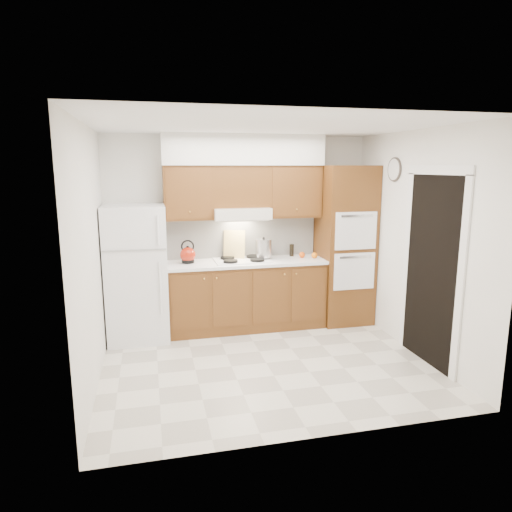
{
  "coord_description": "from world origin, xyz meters",
  "views": [
    {
      "loc": [
        -1.22,
        -4.68,
        2.19
      ],
      "look_at": [
        -0.01,
        0.45,
        1.15
      ],
      "focal_mm": 32.0,
      "sensor_mm": 36.0,
      "label": 1
    }
  ],
  "objects_px": {
    "fridge": "(137,273)",
    "oven_cabinet": "(345,245)",
    "kettle": "(188,255)",
    "stock_pot": "(264,248)"
  },
  "relations": [
    {
      "from": "oven_cabinet",
      "to": "kettle",
      "type": "relative_size",
      "value": 10.84
    },
    {
      "from": "fridge",
      "to": "oven_cabinet",
      "type": "bearing_deg",
      "value": 0.7
    },
    {
      "from": "stock_pot",
      "to": "oven_cabinet",
      "type": "bearing_deg",
      "value": -4.32
    },
    {
      "from": "oven_cabinet",
      "to": "kettle",
      "type": "height_order",
      "value": "oven_cabinet"
    },
    {
      "from": "oven_cabinet",
      "to": "kettle",
      "type": "bearing_deg",
      "value": 178.86
    },
    {
      "from": "oven_cabinet",
      "to": "stock_pot",
      "type": "height_order",
      "value": "oven_cabinet"
    },
    {
      "from": "stock_pot",
      "to": "kettle",
      "type": "bearing_deg",
      "value": -177.58
    },
    {
      "from": "fridge",
      "to": "kettle",
      "type": "height_order",
      "value": "fridge"
    },
    {
      "from": "kettle",
      "to": "stock_pot",
      "type": "bearing_deg",
      "value": 16.59
    },
    {
      "from": "oven_cabinet",
      "to": "stock_pot",
      "type": "bearing_deg",
      "value": 175.68
    }
  ]
}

